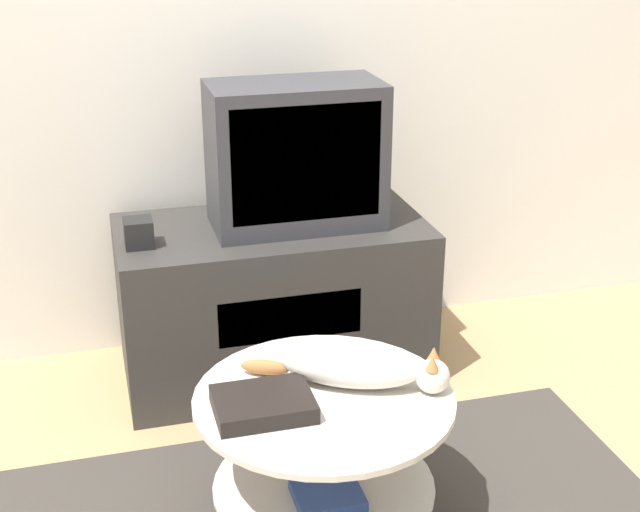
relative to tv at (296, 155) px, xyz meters
The scene contains 7 objects.
wall_back 0.64m from the tv, 119.71° to the left, with size 8.00×0.05×2.60m.
tv_stand 0.54m from the tv, behind, with size 1.08×0.55×0.57m.
tv is the anchor object (origin of this frame).
speaker 0.59m from the tv, behind, with size 0.09×0.09×0.09m.
coffee_table 1.06m from the tv, 99.50° to the right, with size 0.69×0.69×0.41m.
dvd_box 1.05m from the tv, 108.87° to the right, with size 0.25×0.19×0.05m.
cat 0.93m from the tv, 93.24° to the right, with size 0.52×0.30×0.12m.
Camera 1 is at (-0.48, -1.88, 1.66)m, focal length 50.00 mm.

